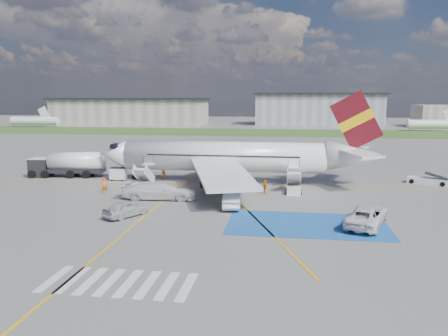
{
  "coord_description": "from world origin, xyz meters",
  "views": [
    {
      "loc": [
        8.04,
        -41.76,
        11.15
      ],
      "look_at": [
        1.42,
        4.25,
        3.5
      ],
      "focal_mm": 35.0,
      "sensor_mm": 36.0,
      "label": 1
    }
  ],
  "objects_px": {
    "car_silver_a": "(126,209)",
    "van_white_a": "(367,212)",
    "car_silver_b": "(232,199)",
    "gpu_cart": "(118,174)",
    "fuel_tanker": "(68,166)",
    "van_white_b": "(159,188)",
    "belt_loader": "(428,181)",
    "airliner": "(235,157)"
  },
  "relations": [
    {
      "from": "car_silver_a",
      "to": "van_white_a",
      "type": "xyz_separation_m",
      "value": [
        21.91,
        0.6,
        0.34
      ]
    },
    {
      "from": "car_silver_a",
      "to": "car_silver_b",
      "type": "xyz_separation_m",
      "value": [
        9.42,
        4.91,
        0.05
      ]
    },
    {
      "from": "car_silver_a",
      "to": "van_white_a",
      "type": "height_order",
      "value": "van_white_a"
    },
    {
      "from": "gpu_cart",
      "to": "car_silver_a",
      "type": "distance_m",
      "value": 18.74
    },
    {
      "from": "gpu_cart",
      "to": "car_silver_a",
      "type": "bearing_deg",
      "value": -67.31
    },
    {
      "from": "gpu_cart",
      "to": "fuel_tanker",
      "type": "bearing_deg",
      "value": 168.39
    },
    {
      "from": "van_white_b",
      "to": "belt_loader",
      "type": "bearing_deg",
      "value": -71.41
    },
    {
      "from": "fuel_tanker",
      "to": "car_silver_a",
      "type": "bearing_deg",
      "value": -57.93
    },
    {
      "from": "van_white_a",
      "to": "van_white_b",
      "type": "xyz_separation_m",
      "value": [
        -20.82,
        6.68,
        0.1
      ]
    },
    {
      "from": "belt_loader",
      "to": "car_silver_b",
      "type": "bearing_deg",
      "value": -122.08
    },
    {
      "from": "airliner",
      "to": "belt_loader",
      "type": "xyz_separation_m",
      "value": [
        24.68,
        2.39,
        -3.01
      ]
    },
    {
      "from": "fuel_tanker",
      "to": "car_silver_b",
      "type": "bearing_deg",
      "value": -36.5
    },
    {
      "from": "belt_loader",
      "to": "van_white_a",
      "type": "height_order",
      "value": "van_white_a"
    },
    {
      "from": "gpu_cart",
      "to": "car_silver_b",
      "type": "bearing_deg",
      "value": -36.88
    },
    {
      "from": "belt_loader",
      "to": "car_silver_a",
      "type": "relative_size",
      "value": 1.17
    },
    {
      "from": "car_silver_a",
      "to": "van_white_a",
      "type": "relative_size",
      "value": 0.77
    },
    {
      "from": "gpu_cart",
      "to": "van_white_a",
      "type": "height_order",
      "value": "van_white_a"
    },
    {
      "from": "car_silver_a",
      "to": "van_white_b",
      "type": "height_order",
      "value": "van_white_b"
    },
    {
      "from": "fuel_tanker",
      "to": "car_silver_a",
      "type": "distance_m",
      "value": 24.22
    },
    {
      "from": "belt_loader",
      "to": "airliner",
      "type": "bearing_deg",
      "value": -149.7
    },
    {
      "from": "gpu_cart",
      "to": "belt_loader",
      "type": "distance_m",
      "value": 40.57
    },
    {
      "from": "fuel_tanker",
      "to": "car_silver_a",
      "type": "xyz_separation_m",
      "value": [
        15.47,
        -18.62,
        -0.69
      ]
    },
    {
      "from": "airliner",
      "to": "car_silver_a",
      "type": "distance_m",
      "value": 19.81
    },
    {
      "from": "belt_loader",
      "to": "van_white_a",
      "type": "xyz_separation_m",
      "value": [
        -10.98,
        -19.63,
        0.72
      ]
    },
    {
      "from": "fuel_tanker",
      "to": "airliner",
      "type": "bearing_deg",
      "value": -9.53
    },
    {
      "from": "car_silver_a",
      "to": "van_white_b",
      "type": "distance_m",
      "value": 7.37
    },
    {
      "from": "belt_loader",
      "to": "van_white_b",
      "type": "distance_m",
      "value": 34.35
    },
    {
      "from": "airliner",
      "to": "fuel_tanker",
      "type": "bearing_deg",
      "value": 178.12
    },
    {
      "from": "car_silver_b",
      "to": "van_white_b",
      "type": "bearing_deg",
      "value": -20.14
    },
    {
      "from": "airliner",
      "to": "van_white_a",
      "type": "distance_m",
      "value": 22.14
    },
    {
      "from": "gpu_cart",
      "to": "car_silver_b",
      "type": "relative_size",
      "value": 0.43
    },
    {
      "from": "gpu_cart",
      "to": "belt_loader",
      "type": "relative_size",
      "value": 0.4
    },
    {
      "from": "gpu_cart",
      "to": "van_white_b",
      "type": "bearing_deg",
      "value": -49.87
    },
    {
      "from": "van_white_a",
      "to": "fuel_tanker",
      "type": "bearing_deg",
      "value": -6.01
    },
    {
      "from": "airliner",
      "to": "belt_loader",
      "type": "height_order",
      "value": "airliner"
    },
    {
      "from": "fuel_tanker",
      "to": "van_white_a",
      "type": "relative_size",
      "value": 1.78
    },
    {
      "from": "car_silver_a",
      "to": "van_white_b",
      "type": "relative_size",
      "value": 0.74
    },
    {
      "from": "car_silver_b",
      "to": "van_white_b",
      "type": "xyz_separation_m",
      "value": [
        -8.33,
        2.37,
        0.39
      ]
    },
    {
      "from": "van_white_b",
      "to": "gpu_cart",
      "type": "bearing_deg",
      "value": 37.65
    },
    {
      "from": "van_white_a",
      "to": "van_white_b",
      "type": "distance_m",
      "value": 21.86
    },
    {
      "from": "gpu_cart",
      "to": "van_white_a",
      "type": "bearing_deg",
      "value": -30.42
    },
    {
      "from": "airliner",
      "to": "van_white_a",
      "type": "xyz_separation_m",
      "value": [
        13.7,
        -17.24,
        -2.29
      ]
    }
  ]
}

